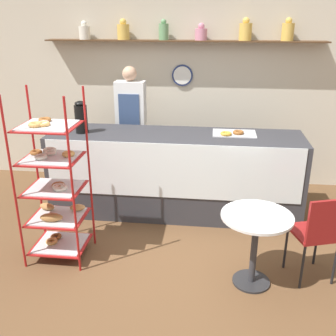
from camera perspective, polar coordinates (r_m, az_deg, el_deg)
ground_plane at (r=4.12m, az=-0.65°, el=-13.27°), size 14.00×14.00×0.00m
back_wall at (r=5.67m, az=2.24°, el=11.50°), size 10.00×0.30×2.70m
display_counter at (r=4.84m, az=1.00°, el=-0.85°), size 3.03×0.76×1.02m
pastry_rack at (r=4.00m, az=-16.21°, el=-2.48°), size 0.58×0.52×1.71m
person_worker at (r=5.42m, az=-5.35°, el=6.35°), size 0.39×0.23×1.72m
cafe_table at (r=3.62m, az=12.58°, el=-9.19°), size 0.63×0.63×0.71m
cafe_chair at (r=3.80m, az=21.08°, el=-8.41°), size 0.48×0.48×0.88m
coffee_carafe at (r=4.81m, az=-12.50°, el=7.19°), size 0.15×0.15×0.38m
donut_tray_counter at (r=4.72m, az=9.56°, el=5.01°), size 0.51×0.33×0.05m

